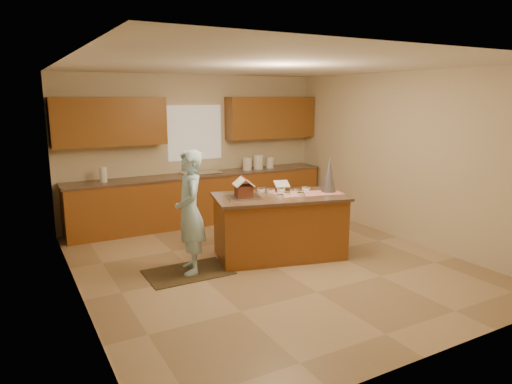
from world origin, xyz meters
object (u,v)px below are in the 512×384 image
Objects in this scene: tinsel_tree at (329,174)px; island_base at (280,227)px; boy at (190,212)px; gingerbread_house at (244,189)px.

island_base is at bearing 169.46° from tinsel_tree.
boy reaches higher than tinsel_tree.
tinsel_tree is at bearing 3.67° from island_base.
island_base is 1.08m from tinsel_tree.
tinsel_tree is at bearing 98.33° from boy.
tinsel_tree is 0.34× the size of boy.
tinsel_tree reaches higher than island_base.
island_base is at bearing 101.66° from boy.
island_base is 5.32× the size of gingerbread_house.
island_base is at bearing -9.02° from gingerbread_house.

